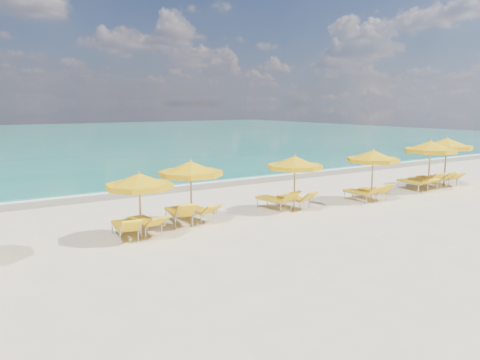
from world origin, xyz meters
TOP-DOWN VIEW (x-y plane):
  - ground_plane at (0.00, 0.00)m, footprint 120.00×120.00m
  - ocean at (0.00, 48.00)m, footprint 120.00×80.00m
  - wet_sand_band at (0.00, 7.40)m, footprint 120.00×2.60m
  - foam_line at (0.00, 8.20)m, footprint 120.00×1.20m
  - whitecap_near at (-6.00, 17.00)m, footprint 14.00×0.36m
  - whitecap_far at (8.00, 24.00)m, footprint 18.00×0.30m
  - umbrella_2 at (-4.89, -0.30)m, footprint 2.55×2.55m
  - umbrella_3 at (-2.67, 0.55)m, footprint 2.86×2.86m
  - umbrella_4 at (1.70, 0.15)m, footprint 2.26×2.26m
  - umbrella_5 at (5.75, -0.23)m, footprint 2.70×2.70m
  - umbrella_6 at (9.99, -0.06)m, footprint 3.22×3.22m
  - umbrella_7 at (11.85, 0.32)m, footprint 2.62×2.62m
  - lounger_2_left at (-5.28, 0.06)m, footprint 0.84×1.92m
  - lounger_2_right at (-4.52, 0.25)m, footprint 0.78×1.98m
  - lounger_3_left at (-3.06, 0.77)m, footprint 1.00×2.05m
  - lounger_3_right at (-2.21, 0.87)m, footprint 0.76×1.87m
  - lounger_4_left at (1.18, 0.74)m, footprint 0.96×2.02m
  - lounger_4_right at (2.08, 0.61)m, footprint 0.87×1.88m
  - lounger_5_left at (5.34, 0.03)m, footprint 0.73×1.84m
  - lounger_5_right at (6.20, 0.05)m, footprint 0.70×1.71m
  - lounger_6_left at (9.52, 0.43)m, footprint 0.88×2.11m
  - lounger_6_right at (10.44, 0.51)m, footprint 0.95×1.94m
  - lounger_7_left at (11.40, 0.68)m, footprint 0.71×1.93m
  - lounger_7_right at (12.34, 0.62)m, footprint 0.95×1.92m

SIDE VIEW (x-z plane):
  - ground_plane at x=0.00m, z-range 0.00..0.00m
  - ocean at x=0.00m, z-range -0.15..0.15m
  - wet_sand_band at x=0.00m, z-range -0.01..0.01m
  - foam_line at x=0.00m, z-range -0.01..0.01m
  - whitecap_near at x=-6.00m, z-range -0.03..0.03m
  - whitecap_far at x=8.00m, z-range -0.03..0.03m
  - lounger_5_right at x=6.20m, z-range -0.20..0.63m
  - lounger_3_right at x=-2.21m, z-range -0.16..0.60m
  - lounger_7_right at x=12.34m, z-range -0.16..0.60m
  - lounger_4_right at x=2.08m, z-range -0.18..0.63m
  - lounger_5_left at x=5.34m, z-range -0.19..0.64m
  - lounger_2_left at x=-5.28m, z-range -0.19..0.65m
  - lounger_2_right at x=-4.52m, z-range -0.16..0.63m
  - lounger_7_left at x=11.40m, z-range -0.20..0.67m
  - lounger_6_right at x=10.44m, z-range -0.22..0.70m
  - lounger_6_left at x=9.52m, z-range -0.14..0.62m
  - lounger_4_left at x=1.18m, z-range -0.21..0.70m
  - lounger_3_left at x=-3.06m, z-range -0.23..0.73m
  - umbrella_2 at x=-4.89m, z-range 0.76..2.90m
  - umbrella_4 at x=1.70m, z-range 0.79..3.03m
  - umbrella_3 at x=-2.67m, z-range 0.81..3.10m
  - umbrella_5 at x=5.75m, z-range 0.81..3.10m
  - umbrella_6 at x=9.99m, z-range 0.88..3.39m
  - umbrella_7 at x=11.85m, z-range 0.90..3.45m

